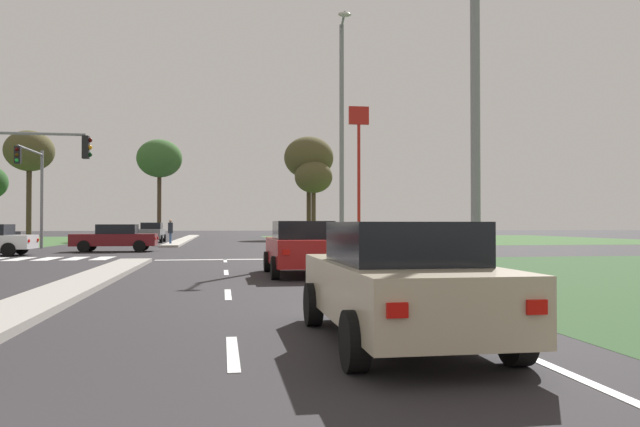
{
  "coord_description": "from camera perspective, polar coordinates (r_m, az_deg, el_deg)",
  "views": [
    {
      "loc": [
        3.37,
        -3.24,
        1.53
      ],
      "look_at": [
        8.7,
        30.04,
        2.09
      ],
      "focal_mm": 34.37,
      "sensor_mm": 36.0,
      "label": 1
    }
  ],
  "objects": [
    {
      "name": "stop_bar_near",
      "position": [
        26.29,
        -8.17,
        -4.26
      ],
      "size": [
        6.4,
        0.5,
        0.01
      ],
      "primitive_type": "cube",
      "color": "silver",
      "rests_on": "ground"
    },
    {
      "name": "grass_verge_far_right",
      "position": [
        61.85,
        11.88,
        -2.34
      ],
      "size": [
        35.0,
        35.0,
        0.01
      ],
      "primitive_type": "cube",
      "color": "#385B2D",
      "rests_on": "ground"
    },
    {
      "name": "ground_plane",
      "position": [
        33.44,
        -14.9,
        -3.54
      ],
      "size": [
        200.0,
        200.0,
        0.0
      ],
      "primitive_type": "plane",
      "color": "#282628"
    },
    {
      "name": "edge_line_right",
      "position": [
        15.7,
        3.76,
        -6.52
      ],
      "size": [
        0.14,
        24.0,
        0.01
      ],
      "primitive_type": "cube",
      "color": "silver",
      "rests_on": "ground"
    },
    {
      "name": "traffic_signal_near_left",
      "position": [
        28.16,
        -27.43,
        3.88
      ],
      "size": [
        5.7,
        0.32,
        5.48
      ],
      "color": "gray",
      "rests_on": "ground"
    },
    {
      "name": "lane_dash_fourth",
      "position": [
        25.38,
        -8.82,
        -4.38
      ],
      "size": [
        0.14,
        2.0,
        0.01
      ],
      "primitive_type": "cube",
      "color": "silver",
      "rests_on": "ground"
    },
    {
      "name": "median_island_far",
      "position": [
        58.35,
        -12.41,
        -2.36
      ],
      "size": [
        1.2,
        36.0,
        0.14
      ],
      "primitive_type": "cube",
      "color": "#ADA89E",
      "rests_on": "ground"
    },
    {
      "name": "car_beige_fourth",
      "position": [
        7.96,
        7.34,
        -6.25
      ],
      "size": [
        2.0,
        4.57,
        1.55
      ],
      "color": "#BCAD8E",
      "rests_on": "ground"
    },
    {
      "name": "crosswalk_bar_fourth",
      "position": [
        28.78,
        -21.82,
        -3.91
      ],
      "size": [
        0.7,
        2.8,
        0.01
      ],
      "primitive_type": "cube",
      "color": "silver",
      "rests_on": "ground"
    },
    {
      "name": "treeline_fifth",
      "position": [
        60.44,
        -0.6,
        3.35
      ],
      "size": [
        3.74,
        3.74,
        7.73
      ],
      "color": "#423323",
      "rests_on": "ground"
    },
    {
      "name": "treeline_third",
      "position": [
        62.28,
        -25.44,
        5.2
      ],
      "size": [
        4.39,
        4.39,
        10.06
      ],
      "color": "#423323",
      "rests_on": "ground"
    },
    {
      "name": "traffic_signal_far_left",
      "position": [
        39.77,
        -25.12,
        2.91
      ],
      "size": [
        0.32,
        4.88,
        6.03
      ],
      "color": "gray",
      "rests_on": "ground"
    },
    {
      "name": "median_island_near",
      "position": [
        14.71,
        -22.46,
        -6.57
      ],
      "size": [
        1.2,
        22.0,
        0.14
      ],
      "primitive_type": "cube",
      "color": "gray",
      "rests_on": "ground"
    },
    {
      "name": "crosswalk_bar_fifth",
      "position": [
        28.55,
        -19.57,
        -3.95
      ],
      "size": [
        0.7,
        2.8,
        0.01
      ],
      "primitive_type": "cube",
      "color": "silver",
      "rests_on": "ground"
    },
    {
      "name": "lane_dash_second",
      "position": [
        13.42,
        -8.57,
        -7.46
      ],
      "size": [
        0.14,
        2.0,
        0.01
      ],
      "primitive_type": "cube",
      "color": "silver",
      "rests_on": "ground"
    },
    {
      "name": "street_lamp_second",
      "position": [
        27.23,
        2.05,
        7.94
      ],
      "size": [
        0.63,
        2.16,
        10.38
      ],
      "color": "gray",
      "rests_on": "ground"
    },
    {
      "name": "car_red_fifth",
      "position": [
        18.25,
        -1.69,
        -3.18
      ],
      "size": [
        2.06,
        4.44,
        1.6
      ],
      "color": "#A31919",
      "rests_on": "ground"
    },
    {
      "name": "car_maroon_seventh",
      "position": [
        35.25,
        -18.53,
        -2.14
      ],
      "size": [
        4.48,
        1.97,
        1.49
      ],
      "rotation": [
        0.0,
        0.0,
        1.57
      ],
      "color": "maroon",
      "rests_on": "ground"
    },
    {
      "name": "car_grey_near",
      "position": [
        51.55,
        -15.4,
        -1.7
      ],
      "size": [
        1.99,
        4.47,
        1.61
      ],
      "rotation": [
        0.0,
        0.0,
        3.14
      ],
      "color": "slate",
      "rests_on": "ground"
    },
    {
      "name": "treeline_fourth",
      "position": [
        60.07,
        -14.72,
        4.92
      ],
      "size": [
        4.23,
        4.23,
        9.5
      ],
      "color": "#423323",
      "rests_on": "ground"
    },
    {
      "name": "lane_dash_third",
      "position": [
        19.39,
        -8.73,
        -5.45
      ],
      "size": [
        0.14,
        2.0,
        0.01
      ],
      "primitive_type": "cube",
      "color": "silver",
      "rests_on": "ground"
    },
    {
      "name": "lane_dash_near",
      "position": [
        7.49,
        -8.14,
        -12.69
      ],
      "size": [
        0.14,
        2.0,
        0.01
      ],
      "primitive_type": "cube",
      "color": "silver",
      "rests_on": "ground"
    },
    {
      "name": "pedestrian_at_median",
      "position": [
        44.02,
        -13.75,
        -1.41
      ],
      "size": [
        0.34,
        0.34,
        1.67
      ],
      "rotation": [
        0.0,
        0.0,
        4.97
      ],
      "color": "#335184",
      "rests_on": "median_island_far"
    },
    {
      "name": "fastfood_pole_sign",
      "position": [
        54.93,
        3.63,
        6.55
      ],
      "size": [
        1.8,
        0.4,
        11.96
      ],
      "color": "red",
      "rests_on": "ground"
    },
    {
      "name": "street_lamp_near",
      "position": [
        13.99,
        14.2,
        17.19
      ],
      "size": [
        0.95,
        1.77,
        10.71
      ],
      "color": "gray",
      "rests_on": "ground"
    },
    {
      "name": "treeline_sixth",
      "position": [
        62.23,
        -1.05,
        5.17
      ],
      "size": [
        5.01,
        5.01,
        10.35
      ],
      "color": "#423323",
      "rests_on": "ground"
    },
    {
      "name": "crosswalk_bar_second",
      "position": [
        29.37,
        -26.21,
        -3.82
      ],
      "size": [
        0.7,
        2.8,
        0.01
      ],
      "primitive_type": "cube",
      "color": "silver",
      "rests_on": "ground"
    },
    {
      "name": "crosswalk_bar_third",
      "position": [
        29.06,
        -24.04,
        -3.87
      ],
      "size": [
        0.7,
        2.8,
        0.01
      ],
      "primitive_type": "cube",
      "color": "silver",
      "rests_on": "ground"
    }
  ]
}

